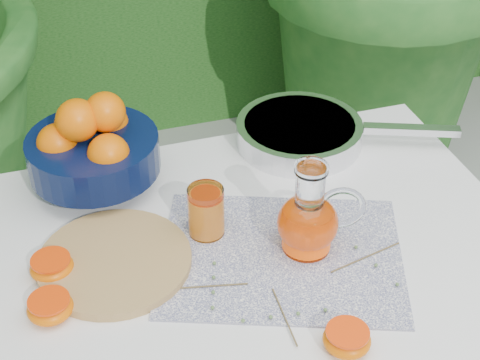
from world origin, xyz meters
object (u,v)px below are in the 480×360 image
object	(u,v)px
white_table	(243,279)
juice_pitcher	(309,220)
cutting_board	(115,261)
fruit_bowl	(92,146)
saute_pan	(301,132)

from	to	relation	value
white_table	juice_pitcher	world-z (taller)	juice_pitcher
cutting_board	fruit_bowl	world-z (taller)	fruit_bowl
white_table	saute_pan	size ratio (longest dim) A/B	2.07
cutting_board	juice_pitcher	xyz separation A→B (m)	(0.33, -0.06, 0.06)
white_table	juice_pitcher	size ratio (longest dim) A/B	5.74
cutting_board	fruit_bowl	distance (m)	0.25
cutting_board	juice_pitcher	size ratio (longest dim) A/B	1.50
cutting_board	saute_pan	xyz separation A→B (m)	(0.44, 0.25, 0.02)
saute_pan	cutting_board	bearing A→B (deg)	-149.94
cutting_board	saute_pan	size ratio (longest dim) A/B	0.54
cutting_board	saute_pan	bearing A→B (deg)	30.06
fruit_bowl	juice_pitcher	bearing A→B (deg)	-42.90
juice_pitcher	saute_pan	world-z (taller)	juice_pitcher
juice_pitcher	saute_pan	bearing A→B (deg)	70.50
juice_pitcher	saute_pan	distance (m)	0.34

